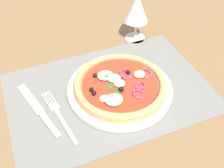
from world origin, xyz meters
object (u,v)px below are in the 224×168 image
knife (38,108)px  wine_glass (137,9)px  fork (58,113)px  plate (120,89)px  pizza (120,84)px

knife → wine_glass: bearing=-77.1°
fork → knife: knife is taller
knife → wine_glass: size_ratio=1.32×
fork → knife: 5.31cm
plate → pizza: size_ratio=1.14×
knife → wine_glass: wine_glass is taller
pizza → knife: (-20.85, 1.73, -2.01)cm
fork → wine_glass: bearing=-63.8°
plate → wine_glass: (14.15, 20.37, 9.29)cm
plate → wine_glass: wine_glass is taller
plate → knife: size_ratio=1.36×
pizza → fork: pizza is taller
plate → knife: plate is taller
fork → wine_glass: (30.89, 21.96, 9.66)cm
pizza → wine_glass: 25.98cm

